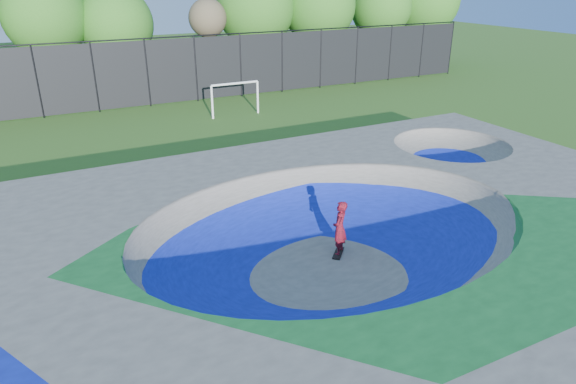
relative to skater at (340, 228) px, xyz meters
name	(u,v)px	position (x,y,z in m)	size (l,w,h in m)	color
ground	(332,267)	(-0.58, -0.57, -0.82)	(120.00, 120.00, 0.00)	#325C19
skate_deck	(333,244)	(-0.58, -0.57, -0.07)	(22.00, 14.00, 1.50)	gray
skater	(340,228)	(0.00, 0.00, 0.00)	(0.60, 0.39, 1.65)	#B80E26
skateboard	(339,253)	(0.00, 0.00, -0.80)	(0.78, 0.22, 0.05)	black
soccer_goal	(235,93)	(3.21, 15.94, 0.49)	(2.88, 0.12, 1.90)	white
fence	(147,72)	(-0.58, 20.43, 1.27)	(48.09, 0.09, 4.04)	black
treeline	(140,12)	(0.36, 25.00, 4.33)	(53.82, 6.84, 8.39)	#463123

